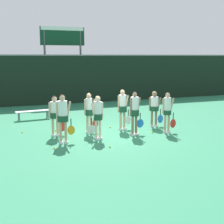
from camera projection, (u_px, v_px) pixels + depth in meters
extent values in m
plane|color=#2D7F56|center=(112.00, 134.00, 12.92)|extent=(140.00, 140.00, 0.00)
cube|color=black|center=(64.00, 80.00, 20.90)|extent=(60.00, 0.06, 3.21)
cube|color=slate|center=(64.00, 55.00, 20.61)|extent=(60.00, 0.08, 0.08)
cylinder|color=#515156|center=(45.00, 65.00, 21.58)|extent=(0.14, 0.14, 5.20)
cylinder|color=#515156|center=(81.00, 64.00, 22.47)|extent=(0.14, 0.14, 5.20)
cube|color=#0F3823|center=(63.00, 36.00, 21.68)|extent=(3.10, 0.12, 1.27)
cube|color=white|center=(63.00, 28.00, 21.52)|extent=(2.98, 0.02, 0.25)
cube|color=silver|center=(33.00, 111.00, 15.88)|extent=(1.79, 0.54, 0.04)
cylinder|color=slate|center=(47.00, 114.00, 16.35)|extent=(0.06, 0.06, 0.40)
cylinder|color=slate|center=(48.00, 115.00, 16.13)|extent=(0.06, 0.06, 0.40)
cylinder|color=slate|center=(18.00, 116.00, 15.71)|extent=(0.06, 0.06, 0.40)
cylinder|color=slate|center=(19.00, 117.00, 15.49)|extent=(0.06, 0.06, 0.40)
cylinder|color=tan|center=(66.00, 132.00, 11.52)|extent=(0.10, 0.10, 0.86)
cylinder|color=tan|center=(61.00, 132.00, 11.46)|extent=(0.10, 0.10, 0.86)
cube|color=white|center=(66.00, 142.00, 11.56)|extent=(0.12, 0.24, 0.09)
cube|color=white|center=(61.00, 142.00, 11.50)|extent=(0.12, 0.24, 0.09)
cylinder|color=#16422B|center=(63.00, 118.00, 11.40)|extent=(0.40, 0.40, 0.22)
cylinder|color=white|center=(63.00, 111.00, 11.35)|extent=(0.35, 0.35, 0.73)
sphere|color=tan|center=(62.00, 98.00, 11.27)|extent=(0.21, 0.21, 0.21)
sphere|color=#4C331E|center=(62.00, 97.00, 11.28)|extent=(0.19, 0.19, 0.19)
cylinder|color=tan|center=(68.00, 111.00, 11.42)|extent=(0.22, 0.08, 0.69)
cylinder|color=tan|center=(57.00, 111.00, 11.29)|extent=(0.08, 0.08, 0.69)
cylinder|color=black|center=(71.00, 122.00, 11.51)|extent=(0.03, 0.03, 0.26)
ellipsoid|color=orange|center=(71.00, 130.00, 11.56)|extent=(0.29, 0.03, 0.35)
cylinder|color=beige|center=(100.00, 129.00, 12.07)|extent=(0.10, 0.10, 0.81)
cylinder|color=beige|center=(96.00, 129.00, 12.02)|extent=(0.10, 0.10, 0.81)
cube|color=white|center=(100.00, 138.00, 12.11)|extent=(0.11, 0.24, 0.09)
cube|color=white|center=(96.00, 139.00, 12.05)|extent=(0.11, 0.24, 0.09)
cylinder|color=#16422B|center=(98.00, 117.00, 11.96)|extent=(0.33, 0.33, 0.23)
cylinder|color=white|center=(98.00, 110.00, 11.91)|extent=(0.29, 0.29, 0.68)
sphere|color=beige|center=(98.00, 99.00, 11.84)|extent=(0.20, 0.20, 0.20)
sphere|color=#D8B772|center=(98.00, 98.00, 11.85)|extent=(0.18, 0.18, 0.18)
cylinder|color=beige|center=(93.00, 111.00, 11.85)|extent=(0.21, 0.08, 0.64)
cylinder|color=beige|center=(102.00, 110.00, 11.98)|extent=(0.08, 0.08, 0.64)
cylinder|color=black|center=(91.00, 121.00, 11.88)|extent=(0.03, 0.03, 0.25)
ellipsoid|color=silver|center=(92.00, 129.00, 11.93)|extent=(0.32, 0.03, 0.35)
cylinder|color=#8C664C|center=(136.00, 125.00, 12.72)|extent=(0.10, 0.10, 0.85)
cylinder|color=#8C664C|center=(133.00, 125.00, 12.63)|extent=(0.10, 0.10, 0.85)
cube|color=white|center=(136.00, 134.00, 12.77)|extent=(0.16, 0.26, 0.09)
cube|color=white|center=(133.00, 134.00, 12.67)|extent=(0.16, 0.26, 0.09)
cylinder|color=#16422B|center=(134.00, 113.00, 12.59)|extent=(0.37, 0.37, 0.25)
cylinder|color=white|center=(135.00, 106.00, 12.54)|extent=(0.32, 0.32, 0.73)
sphere|color=#8C664C|center=(135.00, 95.00, 12.46)|extent=(0.19, 0.19, 0.19)
sphere|color=black|center=(134.00, 94.00, 12.47)|extent=(0.18, 0.18, 0.18)
cylinder|color=#8C664C|center=(139.00, 106.00, 12.65)|extent=(0.23, 0.12, 0.69)
cylinder|color=#8C664C|center=(131.00, 107.00, 12.44)|extent=(0.08, 0.08, 0.69)
cylinder|color=black|center=(140.00, 116.00, 12.75)|extent=(0.03, 0.03, 0.26)
ellipsoid|color=blue|center=(140.00, 123.00, 12.80)|extent=(0.32, 0.03, 0.36)
cylinder|color=tan|center=(169.00, 123.00, 13.08)|extent=(0.10, 0.10, 0.81)
cylinder|color=tan|center=(165.00, 123.00, 13.06)|extent=(0.10, 0.10, 0.81)
cube|color=white|center=(169.00, 132.00, 13.12)|extent=(0.15, 0.26, 0.09)
cube|color=white|center=(165.00, 132.00, 13.09)|extent=(0.15, 0.26, 0.09)
cylinder|color=#16422B|center=(167.00, 112.00, 12.99)|extent=(0.33, 0.33, 0.18)
cylinder|color=white|center=(167.00, 106.00, 12.94)|extent=(0.29, 0.29, 0.69)
sphere|color=tan|center=(168.00, 95.00, 12.86)|extent=(0.19, 0.19, 0.19)
sphere|color=#4C331E|center=(168.00, 95.00, 12.87)|extent=(0.18, 0.18, 0.18)
cylinder|color=tan|center=(172.00, 106.00, 12.97)|extent=(0.22, 0.12, 0.66)
cylinder|color=tan|center=(163.00, 106.00, 12.91)|extent=(0.08, 0.08, 0.66)
cylinder|color=black|center=(173.00, 116.00, 13.04)|extent=(0.03, 0.03, 0.28)
ellipsoid|color=red|center=(173.00, 123.00, 13.10)|extent=(0.27, 0.03, 0.38)
cylinder|color=tan|center=(58.00, 126.00, 12.60)|extent=(0.10, 0.10, 0.78)
cylinder|color=tan|center=(53.00, 127.00, 12.51)|extent=(0.10, 0.10, 0.78)
cube|color=white|center=(58.00, 135.00, 12.64)|extent=(0.14, 0.25, 0.09)
cube|color=white|center=(53.00, 135.00, 12.55)|extent=(0.14, 0.25, 0.09)
cylinder|color=#16422B|center=(55.00, 115.00, 12.48)|extent=(0.40, 0.40, 0.23)
cylinder|color=white|center=(55.00, 109.00, 12.43)|extent=(0.35, 0.35, 0.63)
sphere|color=tan|center=(54.00, 99.00, 12.36)|extent=(0.21, 0.21, 0.21)
sphere|color=black|center=(54.00, 98.00, 12.37)|extent=(0.19, 0.19, 0.19)
cylinder|color=tan|center=(60.00, 109.00, 12.54)|extent=(0.21, 0.10, 0.60)
cylinder|color=tan|center=(50.00, 110.00, 12.34)|extent=(0.08, 0.08, 0.60)
cylinder|color=black|center=(62.00, 119.00, 12.63)|extent=(0.03, 0.03, 0.28)
ellipsoid|color=red|center=(62.00, 127.00, 12.69)|extent=(0.26, 0.03, 0.39)
cylinder|color=tan|center=(91.00, 124.00, 13.05)|extent=(0.10, 0.10, 0.80)
cylinder|color=tan|center=(87.00, 124.00, 13.00)|extent=(0.10, 0.10, 0.80)
cube|color=white|center=(91.00, 132.00, 13.09)|extent=(0.11, 0.24, 0.09)
cube|color=white|center=(88.00, 132.00, 13.03)|extent=(0.11, 0.24, 0.09)
cylinder|color=#16422B|center=(89.00, 112.00, 12.94)|extent=(0.32, 0.32, 0.24)
cylinder|color=white|center=(89.00, 106.00, 12.89)|extent=(0.28, 0.28, 0.67)
sphere|color=tan|center=(89.00, 96.00, 12.82)|extent=(0.20, 0.20, 0.20)
sphere|color=#D8B772|center=(89.00, 95.00, 12.83)|extent=(0.18, 0.18, 0.18)
cylinder|color=tan|center=(93.00, 106.00, 12.96)|extent=(0.21, 0.08, 0.64)
cylinder|color=tan|center=(85.00, 107.00, 12.84)|extent=(0.08, 0.08, 0.64)
cylinder|color=black|center=(95.00, 116.00, 13.04)|extent=(0.03, 0.03, 0.27)
ellipsoid|color=red|center=(95.00, 124.00, 13.10)|extent=(0.26, 0.03, 0.38)
cylinder|color=tan|center=(124.00, 120.00, 13.64)|extent=(0.10, 0.10, 0.84)
cylinder|color=tan|center=(121.00, 121.00, 13.56)|extent=(0.10, 0.10, 0.84)
cube|color=white|center=(125.00, 129.00, 13.68)|extent=(0.14, 0.25, 0.09)
cube|color=white|center=(121.00, 129.00, 13.60)|extent=(0.14, 0.25, 0.09)
cylinder|color=#16422B|center=(122.00, 109.00, 13.51)|extent=(0.38, 0.38, 0.26)
cylinder|color=white|center=(123.00, 103.00, 13.46)|extent=(0.33, 0.33, 0.71)
sphere|color=tan|center=(123.00, 92.00, 13.38)|extent=(0.20, 0.20, 0.20)
sphere|color=#D8B772|center=(122.00, 92.00, 13.40)|extent=(0.19, 0.19, 0.19)
cylinder|color=tan|center=(127.00, 103.00, 13.56)|extent=(0.22, 0.10, 0.67)
cylinder|color=tan|center=(119.00, 104.00, 13.38)|extent=(0.08, 0.08, 0.67)
cylinder|color=black|center=(128.00, 113.00, 13.65)|extent=(0.03, 0.03, 0.28)
ellipsoid|color=silver|center=(128.00, 120.00, 13.71)|extent=(0.26, 0.03, 0.39)
cylinder|color=#8C664C|center=(156.00, 118.00, 14.26)|extent=(0.10, 0.10, 0.77)
cylinder|color=#8C664C|center=(152.00, 118.00, 14.23)|extent=(0.10, 0.10, 0.77)
cube|color=white|center=(156.00, 126.00, 14.29)|extent=(0.15, 0.26, 0.09)
cube|color=white|center=(152.00, 126.00, 14.26)|extent=(0.15, 0.26, 0.09)
cylinder|color=#16422B|center=(154.00, 108.00, 14.17)|extent=(0.41, 0.41, 0.21)
cylinder|color=white|center=(154.00, 103.00, 14.12)|extent=(0.36, 0.36, 0.60)
sphere|color=#8C664C|center=(155.00, 94.00, 14.05)|extent=(0.23, 0.23, 0.23)
sphere|color=#D8B772|center=(154.00, 94.00, 14.07)|extent=(0.21, 0.21, 0.21)
cylinder|color=#8C664C|center=(159.00, 104.00, 14.16)|extent=(0.20, 0.11, 0.58)
cylinder|color=#8C664C|center=(150.00, 104.00, 14.09)|extent=(0.08, 0.08, 0.57)
cylinder|color=black|center=(161.00, 112.00, 14.22)|extent=(0.03, 0.03, 0.28)
ellipsoid|color=blue|center=(160.00, 119.00, 14.28)|extent=(0.28, 0.03, 0.38)
sphere|color=#CCE033|center=(110.00, 147.00, 11.00)|extent=(0.07, 0.07, 0.07)
sphere|color=#CCE033|center=(110.00, 127.00, 14.02)|extent=(0.07, 0.07, 0.07)
sphere|color=#CCE033|center=(54.00, 148.00, 10.84)|extent=(0.07, 0.07, 0.07)
sphere|color=#CCE033|center=(22.00, 132.00, 13.11)|extent=(0.06, 0.06, 0.06)
sphere|color=#CCE033|center=(152.00, 132.00, 13.14)|extent=(0.07, 0.07, 0.07)
sphere|color=#CCE033|center=(56.00, 130.00, 13.44)|extent=(0.07, 0.07, 0.07)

